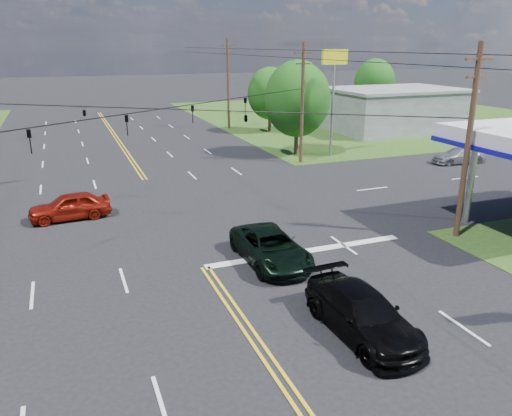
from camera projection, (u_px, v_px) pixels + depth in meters
name	position (u px, v px, depth m)	size (l,w,h in m)	color
ground	(168.00, 213.00, 29.01)	(280.00, 280.00, 0.00)	black
grass_ne	(370.00, 115.00, 69.39)	(46.00, 48.00, 0.03)	#254516
stop_bar	(307.00, 251.00, 23.65)	(10.00, 0.50, 0.02)	silver
retail_ne	(393.00, 111.00, 56.36)	(14.00, 10.00, 4.40)	slate
pole_se	(468.00, 141.00, 23.98)	(1.60, 0.28, 9.50)	#442D1C
pole_ne	(302.00, 102.00, 39.92)	(1.60, 0.28, 9.50)	#442D1C
pole_right_far	(228.00, 83.00, 56.66)	(1.60, 0.28, 10.00)	#442D1C
span_wire_signals	(162.00, 109.00, 27.13)	(26.00, 18.00, 1.13)	black
power_lines	(166.00, 60.00, 24.55)	(26.04, 100.00, 0.64)	black
tree_right_a	(297.00, 99.00, 42.93)	(5.70, 5.70, 8.18)	#442D1C
tree_right_b	(270.00, 93.00, 54.62)	(4.94, 4.94, 7.09)	#442D1C
tree_far_r	(374.00, 82.00, 65.85)	(5.32, 5.32, 7.63)	#442D1C
pickup_dkgreen	(271.00, 247.00, 22.26)	(2.41, 5.22, 1.45)	black
suv_black	(362.00, 313.00, 16.73)	(2.12, 5.22, 1.52)	black
sedan_red	(70.00, 206.00, 27.84)	(1.77, 4.39, 1.50)	maroon
sedan_far	(459.00, 155.00, 41.00)	(1.80, 4.44, 1.29)	#9E9EA3
polesign_ne	(334.00, 72.00, 42.10)	(2.47, 0.45, 8.95)	#A5A5AA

